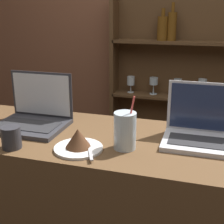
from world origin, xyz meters
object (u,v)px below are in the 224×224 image
(water_glass, at_px, (125,131))
(coffee_cup, at_px, (11,137))
(laptop_near, at_px, (34,115))
(laptop_far, at_px, (205,130))
(cake_plate, at_px, (78,142))

(water_glass, bearing_deg, coffee_cup, -163.51)
(laptop_near, height_order, laptop_far, laptop_near)
(laptop_near, distance_m, water_glass, 0.46)
(laptop_near, xyz_separation_m, water_glass, (0.44, -0.12, 0.02))
(laptop_far, bearing_deg, laptop_near, -177.92)
(laptop_near, bearing_deg, laptop_far, 2.08)
(coffee_cup, bearing_deg, laptop_near, 100.09)
(laptop_near, height_order, water_glass, laptop_near)
(cake_plate, height_order, coffee_cup, coffee_cup)
(cake_plate, bearing_deg, coffee_cup, -166.80)
(laptop_near, distance_m, coffee_cup, 0.24)
(laptop_near, xyz_separation_m, coffee_cup, (0.04, -0.24, -0.01))
(coffee_cup, bearing_deg, water_glass, 16.49)
(water_glass, bearing_deg, cake_plate, -158.72)
(water_glass, bearing_deg, laptop_near, 165.10)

